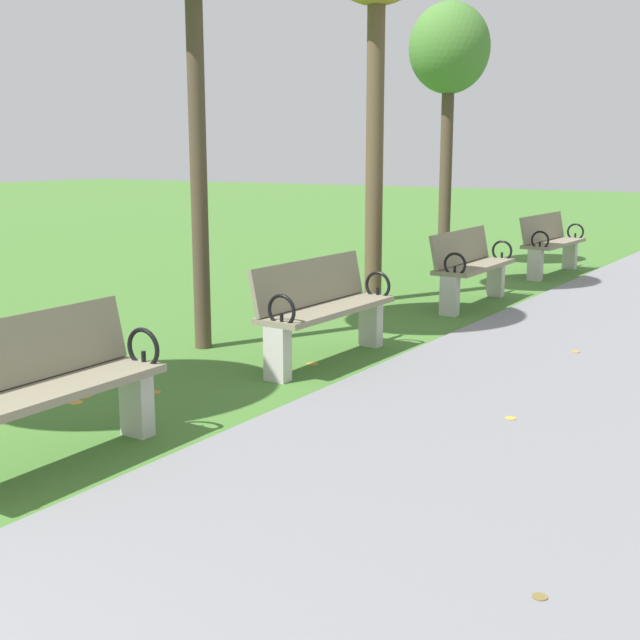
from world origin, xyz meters
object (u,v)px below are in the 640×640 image
at_px(park_bench_2, 36,389).
at_px(park_bench_3, 323,307).
at_px(tree_4, 449,54).
at_px(park_bench_4, 471,265).
at_px(park_bench_5, 551,242).

bearing_deg(park_bench_2, park_bench_3, 90.00).
bearing_deg(tree_4, park_bench_3, -74.85).
bearing_deg(park_bench_2, park_bench_4, 90.00).
relative_size(park_bench_3, park_bench_5, 0.99).
bearing_deg(park_bench_3, park_bench_2, -90.00).
height_order(park_bench_2, park_bench_5, same).
distance_m(park_bench_4, tree_4, 4.31).
relative_size(park_bench_2, park_bench_4, 1.00).
xyz_separation_m(park_bench_2, tree_4, (-1.65, 9.16, 2.79)).
bearing_deg(park_bench_5, tree_4, -172.63).
distance_m(park_bench_4, park_bench_5, 3.05).
relative_size(park_bench_3, tree_4, 0.40).
xyz_separation_m(park_bench_2, park_bench_5, (0.00, 9.37, 0.00)).
distance_m(park_bench_5, tree_4, 3.25).
bearing_deg(tree_4, park_bench_2, -79.76).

